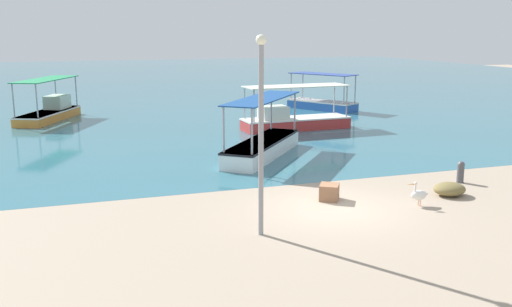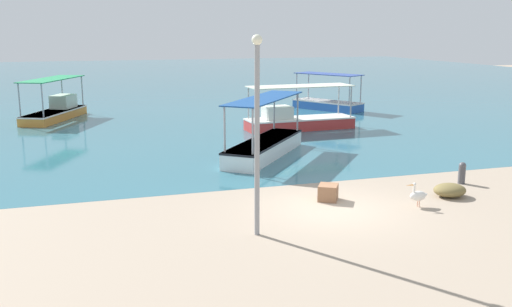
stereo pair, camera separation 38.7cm
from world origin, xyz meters
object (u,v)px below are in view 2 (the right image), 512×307
(fishing_boat_far_right, at_px, (56,110))
(lamp_post, at_px, (257,125))
(cargo_crate, at_px, (328,192))
(net_pile, at_px, (450,190))
(pelican, at_px, (418,195))
(fishing_boat_near_left, at_px, (265,145))
(fishing_boat_near_right, at_px, (297,119))
(fishing_boat_center, at_px, (328,103))
(mooring_bollard, at_px, (462,172))

(fishing_boat_far_right, relative_size, lamp_post, 1.14)
(fishing_boat_far_right, distance_m, cargo_crate, 22.82)
(fishing_boat_far_right, relative_size, net_pile, 5.53)
(pelican, height_order, cargo_crate, pelican)
(fishing_boat_far_right, bearing_deg, net_pile, -58.91)
(fishing_boat_near_left, bearing_deg, net_pile, -62.49)
(fishing_boat_near_right, bearing_deg, fishing_boat_center, 54.33)
(fishing_boat_far_right, xyz_separation_m, fishing_boat_center, (17.98, -0.97, -0.08))
(pelican, distance_m, mooring_bollard, 3.66)
(lamp_post, height_order, mooring_bollard, lamp_post)
(fishing_boat_near_right, bearing_deg, lamp_post, -114.77)
(mooring_bollard, distance_m, net_pile, 1.94)
(net_pile, bearing_deg, mooring_bollard, 42.30)
(fishing_boat_near_left, height_order, fishing_boat_near_right, fishing_boat_near_left)
(lamp_post, bearing_deg, net_pile, 12.14)
(fishing_boat_near_left, bearing_deg, pelican, -74.29)
(lamp_post, bearing_deg, fishing_boat_center, 61.59)
(lamp_post, xyz_separation_m, cargo_crate, (3.17, 2.37, -2.76))
(fishing_boat_near_right, relative_size, pelican, 7.72)
(fishing_boat_center, bearing_deg, fishing_boat_far_right, 176.90)
(fishing_boat_near_left, xyz_separation_m, pelican, (2.35, -8.36, -0.16))
(fishing_boat_center, bearing_deg, fishing_boat_near_right, -125.67)
(fishing_boat_far_right, bearing_deg, fishing_boat_near_left, -57.06)
(cargo_crate, bearing_deg, pelican, -31.80)
(fishing_boat_near_right, xyz_separation_m, pelican, (-1.54, -14.52, -0.19))
(fishing_boat_center, height_order, cargo_crate, fishing_boat_center)
(net_pile, bearing_deg, fishing_boat_near_left, 117.51)
(fishing_boat_far_right, relative_size, mooring_bollard, 7.65)
(lamp_post, xyz_separation_m, net_pile, (7.22, 1.55, -2.80))
(fishing_boat_near_left, height_order, pelican, fishing_boat_near_left)
(cargo_crate, bearing_deg, lamp_post, -143.21)
(fishing_boat_near_left, height_order, fishing_boat_center, fishing_boat_near_left)
(fishing_boat_near_right, height_order, pelican, fishing_boat_near_right)
(pelican, bearing_deg, net_pile, 22.04)
(lamp_post, bearing_deg, pelican, 9.01)
(fishing_boat_center, bearing_deg, fishing_boat_near_left, -124.12)
(fishing_boat_far_right, height_order, pelican, fishing_boat_far_right)
(pelican, height_order, lamp_post, lamp_post)
(pelican, relative_size, cargo_crate, 1.20)
(fishing_boat_near_left, height_order, mooring_bollard, fishing_boat_near_left)
(fishing_boat_near_left, distance_m, fishing_boat_near_right, 7.29)
(mooring_bollard, relative_size, net_pile, 0.72)
(cargo_crate, bearing_deg, fishing_boat_near_left, 89.62)
(pelican, relative_size, mooring_bollard, 1.01)
(lamp_post, xyz_separation_m, mooring_bollard, (8.65, 2.85, -2.60))
(fishing_boat_center, xyz_separation_m, pelican, (-6.52, -21.45, -0.12))
(fishing_boat_near_right, xyz_separation_m, net_pile, (0.11, -13.85, -0.34))
(fishing_boat_far_right, bearing_deg, fishing_boat_near_right, -31.28)
(net_pile, bearing_deg, fishing_boat_center, 76.84)
(mooring_bollard, bearing_deg, lamp_post, -161.74)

